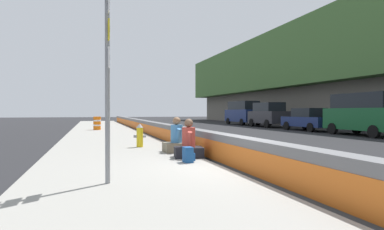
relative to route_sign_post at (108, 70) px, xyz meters
name	(u,v)px	position (x,y,z in m)	size (l,w,h in m)	color
ground_plane	(240,171)	(1.11, -3.19, -2.23)	(160.00, 160.00, 0.00)	#232326
sidewalk_strip	(131,174)	(1.11, -0.54, -2.16)	(80.00, 4.40, 0.14)	gray
jersey_barrier	(240,154)	(1.11, -3.18, -1.81)	(76.00, 0.45, 0.85)	slate
route_sign_post	(108,70)	(0.00, 0.00, 0.00)	(0.44, 0.09, 3.60)	gray
fire_hydrant	(140,135)	(6.05, -1.44, -1.65)	(0.26, 0.46, 0.88)	gold
seated_person_foreground	(189,145)	(2.85, -2.39, -1.74)	(0.79, 0.89, 1.12)	black
seated_person_middle	(177,141)	(4.20, -2.38, -1.74)	(0.73, 0.84, 1.14)	#706651
backpack	(188,155)	(1.97, -2.12, -1.90)	(0.32, 0.28, 0.40)	navy
construction_barrel	(97,123)	(18.36, -0.11, -1.61)	(0.54, 0.54, 0.95)	orange
parked_car_third	(365,113)	(9.59, -15.37, -0.88)	(5.13, 2.16, 2.56)	#145128
parked_car_fourth	(308,119)	(15.03, -15.39, -1.37)	(4.54, 2.02, 1.71)	navy
parked_car_midline	(268,114)	(20.98, -15.44, -1.05)	(4.85, 2.17, 2.28)	#28282D
parked_car_far	(243,112)	(26.46, -15.49, -0.88)	(5.17, 2.25, 2.56)	navy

